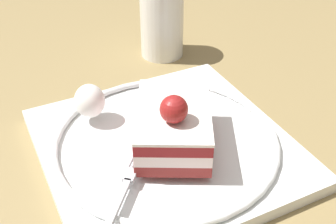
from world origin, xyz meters
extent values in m
plane|color=olive|center=(0.00, 0.00, 0.00)|extent=(2.40, 2.40, 0.00)
cube|color=white|center=(0.00, 0.02, 0.01)|extent=(0.28, 0.28, 0.01)
torus|color=white|center=(0.00, 0.02, 0.02)|extent=(0.26, 0.26, 0.01)
cube|color=maroon|center=(-0.01, 0.03, 0.03)|extent=(0.10, 0.12, 0.01)
cube|color=white|center=(-0.01, 0.03, 0.04)|extent=(0.10, 0.12, 0.01)
cube|color=maroon|center=(-0.01, 0.03, 0.05)|extent=(0.10, 0.12, 0.01)
cube|color=white|center=(-0.01, 0.03, 0.06)|extent=(0.10, 0.12, 0.00)
sphere|color=maroon|center=(0.00, 0.05, 0.07)|extent=(0.03, 0.03, 0.03)
ellipsoid|color=white|center=(0.07, -0.04, 0.04)|extent=(0.03, 0.03, 0.04)
cube|color=silver|center=(0.07, 0.11, 0.02)|extent=(0.05, 0.08, 0.00)
cube|color=silver|center=(0.05, 0.07, 0.02)|extent=(0.02, 0.02, 0.00)
cube|color=silver|center=(0.03, 0.05, 0.02)|extent=(0.02, 0.03, 0.00)
cube|color=silver|center=(0.03, 0.05, 0.02)|extent=(0.02, 0.03, 0.00)
cube|color=silver|center=(0.04, 0.04, 0.02)|extent=(0.02, 0.03, 0.00)
cube|color=silver|center=(0.04, 0.04, 0.02)|extent=(0.02, 0.03, 0.00)
cylinder|color=white|center=(-0.06, -0.19, 0.05)|extent=(0.06, 0.06, 0.09)
cylinder|color=orange|center=(-0.06, -0.19, 0.02)|extent=(0.05, 0.05, 0.04)
camera|label=1|loc=(0.10, 0.34, 0.29)|focal=45.82mm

